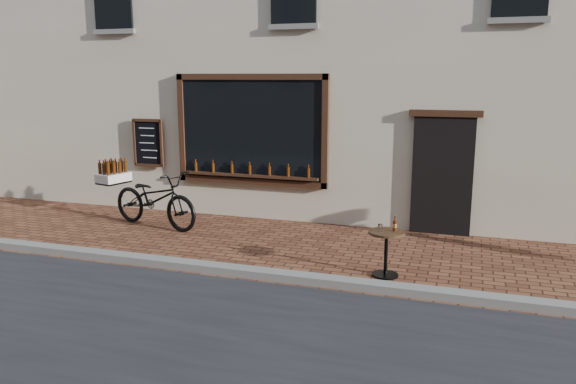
% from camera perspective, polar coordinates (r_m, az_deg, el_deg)
% --- Properties ---
extents(ground, '(90.00, 90.00, 0.00)m').
position_cam_1_polar(ground, '(8.09, -0.16, -9.48)').
color(ground, '#4E2819').
rests_on(ground, ground).
extents(kerb, '(90.00, 0.25, 0.12)m').
position_cam_1_polar(kerb, '(8.24, 0.28, -8.61)').
color(kerb, slate).
rests_on(kerb, ground).
extents(cargo_bicycle, '(2.55, 1.29, 1.20)m').
position_cam_1_polar(cargo_bicycle, '(11.33, -13.53, -0.60)').
color(cargo_bicycle, black).
rests_on(cargo_bicycle, ground).
extents(bistro_table, '(0.54, 0.54, 0.92)m').
position_cam_1_polar(bistro_table, '(8.43, 9.97, -5.24)').
color(bistro_table, black).
rests_on(bistro_table, ground).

